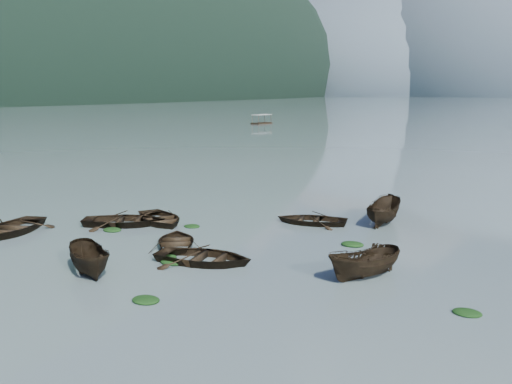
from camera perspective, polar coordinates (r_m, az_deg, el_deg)
The scene contains 20 objects.
ground_plane at distance 23.12m, azimuth -14.91°, elevation -9.50°, with size 2400.00×2400.00×0.00m, color slate.
haze_mtn_a at distance 956.02m, azimuth 12.71°, elevation 9.46°, with size 520.00×520.00×280.00m, color #475666.
rowboat_0 at distance 33.71m, azimuth -23.25°, elevation -3.78°, with size 3.40×4.76×0.99m, color black.
rowboat_1 at distance 33.59m, azimuth -13.02°, elevation -3.26°, with size 3.35×4.69×0.97m, color black.
rowboat_2 at distance 25.37m, azimuth -16.20°, elevation -7.79°, with size 1.43×3.81×1.47m, color black.
rowboat_3 at distance 28.85m, azimuth -7.93°, elevation -5.30°, with size 2.76×3.86×0.80m, color black.
rowboat_4 at distance 25.85m, azimuth -5.24°, elevation -7.08°, with size 3.21×4.49×0.93m, color black.
rowboat_5 at distance 24.26m, azimuth 10.80°, elevation -8.39°, with size 1.42×3.78×1.46m, color black.
rowboat_6 at distance 33.76m, azimuth -9.58°, elevation -3.07°, with size 3.17×4.44×0.92m, color black.
rowboat_7 at distance 33.33m, azimuth 5.58°, elevation -3.14°, with size 2.92×4.09×0.85m, color black.
rowboat_8 at distance 34.09m, azimuth 12.56°, elevation -3.04°, with size 1.58×4.19×1.62m, color black.
weed_clump_0 at distance 29.12m, azimuth -17.15°, elevation -5.52°, with size 0.98×0.80×0.21m, color black.
weed_clump_1 at distance 25.98m, azimuth -8.38°, elevation -7.06°, with size 1.13×0.90×0.25m, color black.
weed_clump_2 at distance 21.66m, azimuth -10.95°, elevation -10.70°, with size 1.09×0.87×0.24m, color black.
weed_clump_3 at distance 26.86m, azimuth -8.72°, elevation -6.49°, with size 0.78×0.66×0.17m, color black.
weed_clump_4 at distance 21.46m, azimuth 20.36°, elevation -11.36°, with size 1.01×0.80×0.21m, color black.
weed_clump_5 at distance 32.42m, azimuth -14.18°, elevation -3.79°, with size 1.07×0.87×0.23m, color black.
weed_clump_6 at distance 32.53m, azimuth -6.42°, elevation -3.49°, with size 0.95×0.80×0.20m, color black.
weed_clump_7 at distance 28.93m, azimuth 9.62°, elevation -5.30°, with size 1.16×0.92×0.25m, color black.
pontoon_left at distance 131.29m, azimuth 0.57°, elevation 6.82°, with size 2.24×5.38×2.06m, color black, non-canonical shape.
Camera 1 is at (15.40, -15.46, 7.64)m, focal length 40.00 mm.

